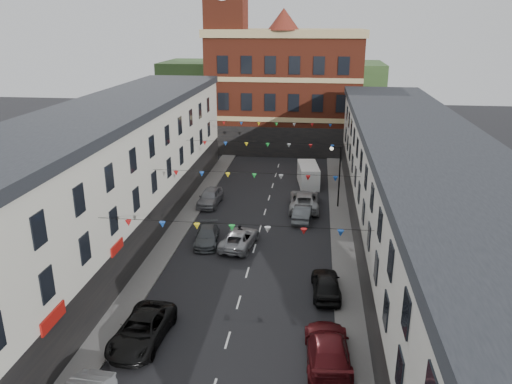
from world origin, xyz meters
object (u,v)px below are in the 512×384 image
at_px(car_left_c, 142,330).
at_px(car_right_c, 328,349).
at_px(pedestrian, 240,234).
at_px(white_van, 308,175).
at_px(street_lamp, 337,168).
at_px(car_right_e, 303,213).
at_px(car_right_d, 326,284).
at_px(car_left_e, 210,197).
at_px(car_left_d, 207,236).
at_px(car_right_f, 304,200).
at_px(moving_car, 239,238).

height_order(car_left_c, car_right_c, car_right_c).
bearing_deg(pedestrian, white_van, 56.57).
xyz_separation_m(street_lamp, car_right_e, (-2.95, -3.55, -3.18)).
relative_size(street_lamp, car_right_d, 1.35).
xyz_separation_m(car_left_e, car_right_d, (11.00, -15.68, -0.04)).
bearing_deg(street_lamp, car_left_e, -176.87).
bearing_deg(car_right_c, car_left_c, -6.70).
relative_size(street_lamp, car_right_e, 1.37).
bearing_deg(car_left_d, car_right_c, -62.16).
xyz_separation_m(white_van, pedestrian, (-5.07, -15.83, -0.36)).
distance_m(car_left_e, car_right_f, 9.10).
bearing_deg(car_right_f, car_left_d, 48.89).
relative_size(car_left_c, car_right_f, 0.91).
relative_size(car_right_e, moving_car, 0.88).
height_order(car_right_c, car_right_e, car_right_c).
height_order(car_right_f, white_van, white_van).
bearing_deg(car_right_c, car_left_e, -67.51).
bearing_deg(white_van, car_left_c, -113.29).
bearing_deg(car_left_e, car_right_f, 3.41).
xyz_separation_m(street_lamp, car_left_e, (-12.05, -0.66, -3.11)).
distance_m(car_left_d, moving_car, 2.68).
bearing_deg(pedestrian, car_right_f, 44.56).
relative_size(car_right_f, white_van, 1.17).
distance_m(car_right_f, moving_car, 10.35).
bearing_deg(car_right_c, car_right_f, -88.68).
xyz_separation_m(car_left_d, moving_car, (2.67, -0.24, 0.05)).
xyz_separation_m(car_left_c, car_right_e, (8.27, 19.14, -0.03)).
distance_m(car_left_e, car_right_c, 25.14).
bearing_deg(white_van, moving_car, -114.23).
distance_m(street_lamp, moving_car, 12.85).
bearing_deg(car_right_e, car_right_f, -84.71).
relative_size(car_right_d, pedestrian, 2.90).
relative_size(street_lamp, moving_car, 1.21).
xyz_separation_m(street_lamp, car_left_d, (-10.45, -9.48, -3.27)).
bearing_deg(car_right_e, car_left_c, 71.93).
bearing_deg(car_left_e, pedestrian, -60.56).
bearing_deg(car_right_f, car_left_e, -0.42).
distance_m(car_right_c, car_right_e, 19.81).
height_order(car_right_e, car_right_f, car_right_f).
relative_size(street_lamp, car_left_d, 1.36).
relative_size(car_right_c, moving_car, 1.13).
bearing_deg(car_left_e, moving_car, -61.97).
height_order(car_right_e, moving_car, car_right_e).
bearing_deg(car_right_f, car_left_c, 68.45).
relative_size(car_left_d, white_van, 0.86).
bearing_deg(car_right_e, street_lamp, -124.46).
bearing_deg(pedestrian, car_right_e, 32.93).
distance_m(car_right_f, white_van, 7.32).
distance_m(street_lamp, car_left_e, 12.46).
bearing_deg(car_right_c, car_right_d, -93.46).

